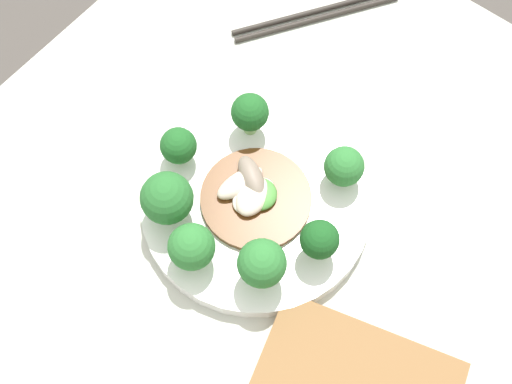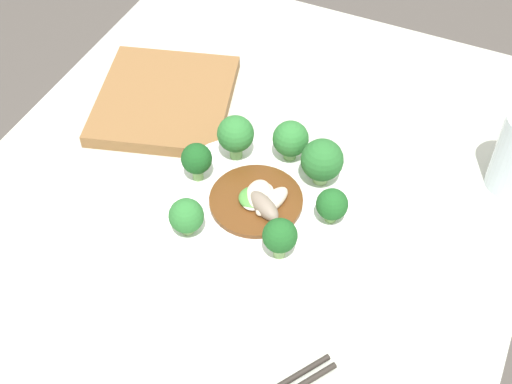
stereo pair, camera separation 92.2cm
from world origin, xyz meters
name	(u,v)px [view 2 (the right image)]	position (x,y,z in m)	size (l,w,h in m)	color
table	(252,326)	(0.00, 0.00, 0.36)	(0.88, 0.74, 0.72)	#B7BCAD
plate	(256,207)	(0.04, 0.02, 0.73)	(0.25, 0.25, 0.02)	white
broccoli_south	(197,159)	(0.03, -0.06, 0.78)	(0.04, 0.04, 0.06)	#7AAD5B
broccoli_north	(332,205)	(0.02, 0.12, 0.77)	(0.04, 0.04, 0.05)	#7AAD5B
broccoli_southwest	(236,135)	(-0.03, -0.04, 0.78)	(0.05, 0.05, 0.07)	#70A356
broccoli_northwest	(322,161)	(-0.03, 0.09, 0.78)	(0.06, 0.06, 0.07)	#89B76B
broccoli_northeast	(280,236)	(0.10, 0.09, 0.78)	(0.04, 0.04, 0.06)	#89B76B
broccoli_west	(291,139)	(-0.06, 0.03, 0.78)	(0.05, 0.05, 0.06)	#70A356
broccoli_southeast	(186,216)	(0.12, -0.03, 0.77)	(0.04, 0.04, 0.05)	#89B76B
stirfry_center	(259,200)	(0.04, 0.03, 0.75)	(0.12, 0.12, 0.03)	#5B3314
cutting_board	(165,100)	(-0.10, -0.19, 0.73)	(0.26, 0.25, 0.02)	brown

